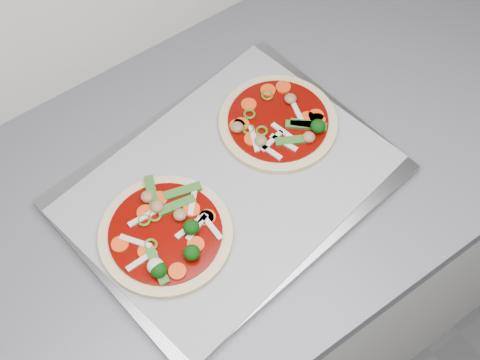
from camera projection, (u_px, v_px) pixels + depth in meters
base_cabinet at (381, 190)px, 1.57m from camera, size 3.60×0.60×0.86m
countertop at (427, 62)px, 1.19m from camera, size 3.60×0.60×0.04m
baking_tray at (229, 186)px, 1.02m from camera, size 0.52×0.41×0.02m
parchment at (229, 183)px, 1.01m from camera, size 0.51×0.41×0.00m
pizza_left at (166, 234)px, 0.96m from camera, size 0.25×0.25×0.03m
pizza_right at (279, 122)px, 1.06m from camera, size 0.20×0.20×0.03m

